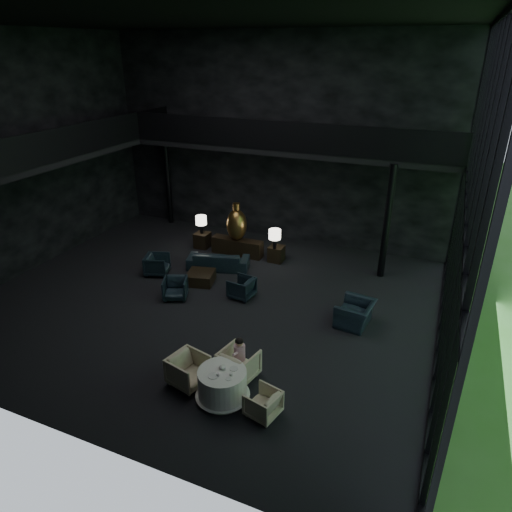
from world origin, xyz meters
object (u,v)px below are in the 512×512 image
at_px(dining_table, 222,386).
at_px(dining_chair_east, 263,404).
at_px(lounge_armchair_east, 242,287).
at_px(table_lamp_left, 201,221).
at_px(side_table_right, 276,254).
at_px(child, 239,349).
at_px(lounge_armchair_west, 157,263).
at_px(dining_chair_west, 188,368).
at_px(sofa, 218,257).
at_px(table_lamp_right, 275,235).
at_px(lounge_armchair_south, 175,288).
at_px(dining_chair_north, 239,361).
at_px(side_table_left, 202,240).
at_px(coffee_table, 201,277).
at_px(window_armchair, 356,309).
at_px(console, 237,247).
at_px(bronze_urn, 237,224).

bearing_deg(dining_table, dining_chair_east, -7.04).
relative_size(lounge_armchair_east, dining_table, 0.58).
relative_size(table_lamp_left, lounge_armchair_east, 1.00).
relative_size(side_table_right, child, 0.98).
bearing_deg(dining_chair_east, lounge_armchair_west, -115.25).
distance_m(dining_chair_east, dining_chair_west, 2.05).
bearing_deg(side_table_right, sofa, -140.70).
relative_size(table_lamp_right, lounge_armchair_south, 1.01).
relative_size(side_table_right, lounge_armchair_south, 0.80).
xyz_separation_m(lounge_armchair_south, dining_chair_north, (3.52, -2.72, 0.10)).
distance_m(side_table_left, lounge_armchair_south, 4.12).
bearing_deg(coffee_table, dining_chair_east, -48.55).
bearing_deg(window_armchair, dining_chair_north, -25.12).
height_order(console, lounge_armchair_west, lounge_armchair_west).
height_order(console, child, child).
bearing_deg(lounge_armchair_south, dining_chair_north, -60.85).
bearing_deg(coffee_table, side_table_right, 56.47).
bearing_deg(side_table_right, table_lamp_left, 179.50).
bearing_deg(dining_chair_north, dining_chair_west, 45.56).
bearing_deg(lounge_armchair_east, dining_chair_west, 14.53).
relative_size(table_lamp_right, dining_chair_west, 0.82).
bearing_deg(side_table_left, sofa, -44.64).
height_order(lounge_armchair_west, lounge_armchair_east, lounge_armchair_west).
distance_m(console, window_armchair, 6.10).
height_order(bronze_urn, lounge_armchair_south, bronze_urn).
bearing_deg(dining_chair_west, lounge_armchair_east, 20.99).
bearing_deg(table_lamp_right, dining_table, -78.22).
height_order(table_lamp_right, dining_table, table_lamp_right).
xyz_separation_m(side_table_right, child, (1.51, -6.49, 0.45)).
height_order(side_table_right, dining_chair_west, dining_chair_west).
relative_size(lounge_armchair_south, dining_chair_east, 1.22).
height_order(dining_chair_north, dining_chair_east, dining_chair_north).
relative_size(table_lamp_left, lounge_armchair_south, 0.99).
bearing_deg(sofa, dining_chair_east, 108.73).
bearing_deg(dining_table, sofa, 118.26).
bearing_deg(dining_chair_east, dining_chair_north, -119.00).
bearing_deg(bronze_urn, child, -64.14).
xyz_separation_m(side_table_left, lounge_armchair_south, (1.22, -3.94, 0.06)).
relative_size(console, side_table_left, 3.35).
relative_size(lounge_armchair_east, dining_chair_east, 1.21).
xyz_separation_m(coffee_table, dining_chair_north, (3.30, -3.95, 0.27)).
xyz_separation_m(sofa, dining_table, (3.22, -6.00, -0.13)).
relative_size(lounge_armchair_west, window_armchair, 0.72).
height_order(table_lamp_left, window_armchair, table_lamp_left).
relative_size(bronze_urn, lounge_armchair_south, 1.97).
distance_m(table_lamp_left, sofa, 2.17).
relative_size(side_table_left, coffee_table, 0.69).
bearing_deg(dining_chair_west, console, 29.63).
bearing_deg(lounge_armchair_east, window_armchair, 94.39).
relative_size(lounge_armchair_east, coffee_table, 0.83).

